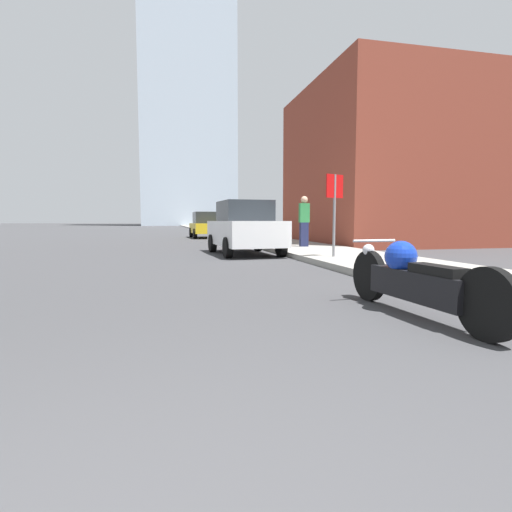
% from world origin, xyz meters
% --- Properties ---
extents(sidewalk, '(2.90, 240.00, 0.15)m').
position_xyz_m(sidewalk, '(5.29, 40.00, 0.07)').
color(sidewalk, gray).
rests_on(sidewalk, ground_plane).
extents(brick_storefront, '(12.90, 8.84, 7.39)m').
position_xyz_m(brick_storefront, '(13.39, 16.98, 3.69)').
color(brick_storefront, brown).
rests_on(brick_storefront, ground_plane).
extents(distant_tower, '(21.24, 21.24, 84.30)m').
position_xyz_m(distant_tower, '(6.14, 99.19, 42.15)').
color(distant_tower, silver).
rests_on(distant_tower, ground_plane).
extents(motorcycle, '(0.62, 2.63, 0.85)m').
position_xyz_m(motorcycle, '(3.02, 3.31, 0.42)').
color(motorcycle, black).
rests_on(motorcycle, ground_plane).
extents(parked_car_white, '(2.06, 3.97, 1.72)m').
position_xyz_m(parked_car_white, '(2.80, 12.03, 0.85)').
color(parked_car_white, silver).
rests_on(parked_car_white, ground_plane).
extents(parked_car_yellow, '(1.85, 4.22, 1.65)m').
position_xyz_m(parked_car_yellow, '(2.84, 24.93, 0.81)').
color(parked_car_yellow, gold).
rests_on(parked_car_yellow, ground_plane).
extents(stop_sign, '(0.57, 0.26, 2.13)m').
position_xyz_m(stop_sign, '(4.59, 9.04, 1.60)').
color(stop_sign, slate).
rests_on(stop_sign, sidewalk).
extents(pedestrian, '(0.36, 0.26, 1.83)m').
position_xyz_m(pedestrian, '(5.25, 13.14, 1.10)').
color(pedestrian, '#1E2347').
rests_on(pedestrian, sidewalk).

